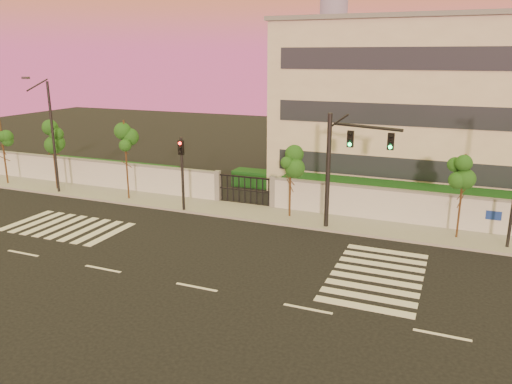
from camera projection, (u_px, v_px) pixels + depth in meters
ground at (197, 287)px, 21.54m from camera, size 120.00×120.00×0.00m
sidewalk at (279, 216)px, 30.88m from camera, size 60.00×3.00×0.15m
perimeter_wall at (289, 195)px, 31.91m from camera, size 60.00×0.36×2.20m
hedge_row at (317, 190)px, 34.03m from camera, size 41.00×4.25×1.80m
institutional_building at (451, 106)px, 36.18m from camera, size 24.40×12.40×12.25m
road_markings at (205, 251)px, 25.47m from camera, size 57.00×7.62×0.02m
street_tree_a at (2, 137)px, 37.64m from camera, size 1.52×1.21×5.08m
street_tree_b at (53, 141)px, 36.14m from camera, size 1.64×1.31×4.97m
street_tree_c at (125, 142)px, 33.43m from camera, size 1.43×1.14×5.55m
street_tree_d at (291, 168)px, 29.88m from camera, size 1.49×1.18×4.32m
street_tree_e at (463, 178)px, 26.24m from camera, size 1.38×1.10×4.72m
traffic_signal_main at (343, 158)px, 27.46m from camera, size 4.12×1.50×6.65m
traffic_signal_secondary at (182, 165)px, 31.13m from camera, size 0.38×0.35×4.83m
streetlight_west at (51, 132)px, 34.89m from camera, size 0.50×2.01×8.35m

